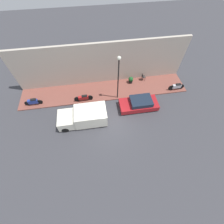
# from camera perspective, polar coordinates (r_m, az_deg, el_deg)

# --- Properties ---
(ground_plane) EXTENTS (60.00, 60.00, 0.00)m
(ground_plane) POSITION_cam_1_polar(r_m,az_deg,el_deg) (15.07, -0.71, -4.86)
(ground_plane) COLOR #38383D
(sidewalk) EXTENTS (3.08, 19.04, 0.11)m
(sidewalk) POSITION_cam_1_polar(r_m,az_deg,el_deg) (17.84, -2.89, 8.16)
(sidewalk) COLOR brown
(sidewalk) RESTS_ON ground_plane
(building_facade) EXTENTS (0.30, 19.04, 5.03)m
(building_facade) POSITION_cam_1_polar(r_m,az_deg,el_deg) (17.46, -3.94, 17.72)
(building_facade) COLOR #B2A899
(building_facade) RESTS_ON ground_plane
(parked_car) EXTENTS (1.83, 4.03, 1.21)m
(parked_car) POSITION_cam_1_polar(r_m,az_deg,el_deg) (16.12, 10.30, 3.16)
(parked_car) COLOR maroon
(parked_car) RESTS_ON ground_plane
(delivery_van) EXTENTS (2.07, 4.67, 1.66)m
(delivery_van) POSITION_cam_1_polar(r_m,az_deg,el_deg) (14.82, -10.80, -1.72)
(delivery_van) COLOR silver
(delivery_van) RESTS_ON ground_plane
(motorcycle_red) EXTENTS (0.30, 2.04, 0.76)m
(motorcycle_red) POSITION_cam_1_polar(r_m,az_deg,el_deg) (16.72, -10.78, 5.33)
(motorcycle_red) COLOR #B21E1E
(motorcycle_red) RESTS_ON sidewalk
(motorcycle_blue) EXTENTS (0.30, 1.87, 0.85)m
(motorcycle_blue) POSITION_cam_1_polar(r_m,az_deg,el_deg) (18.13, -27.84, 3.47)
(motorcycle_blue) COLOR navy
(motorcycle_blue) RESTS_ON sidewalk
(scooter_silver) EXTENTS (0.30, 1.87, 0.83)m
(scooter_silver) POSITION_cam_1_polar(r_m,az_deg,el_deg) (19.09, 23.38, 8.91)
(scooter_silver) COLOR #B7B7BF
(scooter_silver) RESTS_ON sidewalk
(streetlamp) EXTENTS (0.36, 0.36, 5.27)m
(streetlamp) POSITION_cam_1_polar(r_m,az_deg,el_deg) (14.60, 2.47, 14.77)
(streetlamp) COLOR black
(streetlamp) RESTS_ON sidewalk
(potted_plant) EXTENTS (0.57, 0.57, 0.82)m
(potted_plant) POSITION_cam_1_polar(r_m,az_deg,el_deg) (18.54, 7.16, 12.06)
(potted_plant) COLOR black
(potted_plant) RESTS_ON sidewalk
(cafe_chair) EXTENTS (0.40, 0.40, 0.86)m
(cafe_chair) POSITION_cam_1_polar(r_m,az_deg,el_deg) (19.10, 11.76, 13.09)
(cafe_chair) COLOR #262626
(cafe_chair) RESTS_ON sidewalk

